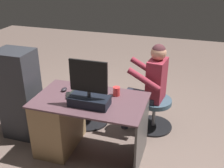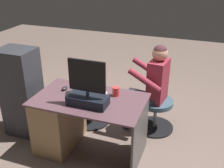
{
  "view_description": "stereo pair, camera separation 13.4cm",
  "coord_description": "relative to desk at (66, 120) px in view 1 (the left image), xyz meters",
  "views": [
    {
      "loc": [
        -1.01,
        2.78,
        2.15
      ],
      "look_at": [
        -0.17,
        0.07,
        0.8
      ],
      "focal_mm": 43.17,
      "sensor_mm": 36.0,
      "label": 1
    },
    {
      "loc": [
        -1.13,
        2.74,
        2.15
      ],
      "look_at": [
        -0.17,
        0.07,
        0.8
      ],
      "focal_mm": 43.17,
      "sensor_mm": 36.0,
      "label": 2
    }
  ],
  "objects": [
    {
      "name": "desk",
      "position": [
        0.0,
        0.0,
        0.0
      ],
      "size": [
        1.24,
        0.73,
        0.71
      ],
      "color": "brown",
      "rests_on": "ground_plane"
    },
    {
      "name": "monitor",
      "position": [
        -0.37,
        0.12,
        0.47
      ],
      "size": [
        0.43,
        0.21,
        0.51
      ],
      "color": "black",
      "rests_on": "desk"
    },
    {
      "name": "tv_remote",
      "position": [
        -0.06,
        0.01,
        0.35
      ],
      "size": [
        0.1,
        0.15,
        0.02
      ],
      "primitive_type": "cube",
      "rotation": [
        0.0,
        0.0,
        0.43
      ],
      "color": "black",
      "rests_on": "desk"
    },
    {
      "name": "cup",
      "position": [
        -0.58,
        -0.18,
        0.39
      ],
      "size": [
        0.08,
        0.08,
        0.1
      ],
      "primitive_type": "cylinder",
      "color": "red",
      "rests_on": "desk"
    },
    {
      "name": "person",
      "position": [
        -0.87,
        -0.72,
        0.31
      ],
      "size": [
        0.57,
        0.53,
        1.19
      ],
      "color": "maroon",
      "rests_on": "ground_plane"
    },
    {
      "name": "notebook_binder",
      "position": [
        -0.38,
        -0.03,
        0.35
      ],
      "size": [
        0.25,
        0.32,
        0.02
      ],
      "primitive_type": "cube",
      "rotation": [
        0.0,
        0.0,
        0.09
      ],
      "color": "silver",
      "rests_on": "desk"
    },
    {
      "name": "office_chair_teddy",
      "position": [
        -0.05,
        -0.61,
        -0.14
      ],
      "size": [
        0.56,
        0.56,
        0.43
      ],
      "color": "black",
      "rests_on": "ground_plane"
    },
    {
      "name": "ground_plane",
      "position": [
        -0.33,
        -0.35,
        -0.38
      ],
      "size": [
        10.0,
        10.0,
        0.0
      ],
      "primitive_type": "plane",
      "color": "#715E55"
    },
    {
      "name": "visitor_chair",
      "position": [
        -0.95,
        -0.73,
        -0.12
      ],
      "size": [
        0.52,
        0.52,
        0.43
      ],
      "color": "black",
      "rests_on": "ground_plane"
    },
    {
      "name": "equipment_rack",
      "position": [
        0.66,
        -0.08,
        0.2
      ],
      "size": [
        0.44,
        0.36,
        1.16
      ],
      "primitive_type": "cube",
      "color": "#2D2F35",
      "rests_on": "ground_plane"
    },
    {
      "name": "teddy_bear",
      "position": [
        -0.05,
        -0.62,
        0.23
      ],
      "size": [
        0.27,
        0.27,
        0.39
      ],
      "color": "tan",
      "rests_on": "office_chair_teddy"
    },
    {
      "name": "keyboard",
      "position": [
        -0.27,
        -0.09,
        0.35
      ],
      "size": [
        0.42,
        0.14,
        0.02
      ],
      "primitive_type": "cube",
      "color": "black",
      "rests_on": "desk"
    },
    {
      "name": "computer_mouse",
      "position": [
        0.04,
        -0.11,
        0.35
      ],
      "size": [
        0.06,
        0.1,
        0.04
      ],
      "primitive_type": "ellipsoid",
      "color": "black",
      "rests_on": "desk"
    }
  ]
}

